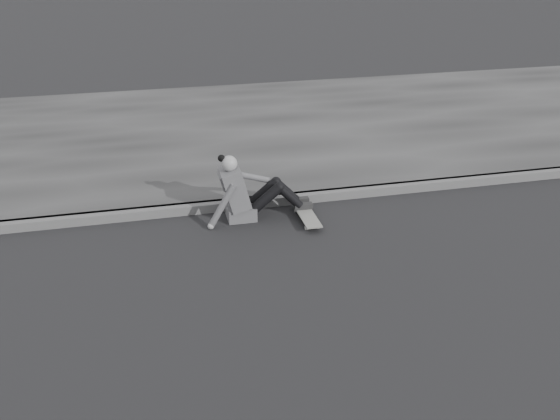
# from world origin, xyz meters

# --- Properties ---
(ground) EXTENTS (80.00, 80.00, 0.00)m
(ground) POSITION_xyz_m (0.00, 0.00, 0.00)
(ground) COLOR black
(ground) RESTS_ON ground
(curb) EXTENTS (24.00, 0.16, 0.12)m
(curb) POSITION_xyz_m (0.00, 2.58, 0.06)
(curb) COLOR #535353
(curb) RESTS_ON ground
(sidewalk) EXTENTS (24.00, 6.00, 0.12)m
(sidewalk) POSITION_xyz_m (0.00, 5.60, 0.06)
(sidewalk) COLOR #313131
(sidewalk) RESTS_ON ground
(skateboard) EXTENTS (0.20, 0.78, 0.09)m
(skateboard) POSITION_xyz_m (0.21, 2.02, 0.07)
(skateboard) COLOR #A1A19C
(skateboard) RESTS_ON ground
(seated_woman) EXTENTS (1.38, 0.46, 0.88)m
(seated_woman) POSITION_xyz_m (-0.52, 2.27, 0.36)
(seated_woman) COLOR #515154
(seated_woman) RESTS_ON ground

